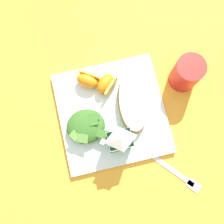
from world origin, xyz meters
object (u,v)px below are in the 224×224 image
at_px(orange_wedge_front, 106,84).
at_px(green_salad_pile, 86,126).
at_px(drinking_red_cup, 186,73).
at_px(cheesy_pizza_bread, 133,101).
at_px(orange_wedge_middle, 87,80).
at_px(white_plate, 112,113).
at_px(milk_carton, 120,140).
at_px(metal_fork, 175,172).

bearing_deg(orange_wedge_front, green_salad_pile, 52.27).
bearing_deg(green_salad_pile, drinking_red_cup, -165.48).
distance_m(cheesy_pizza_bread, green_salad_pile, 0.14).
relative_size(green_salad_pile, orange_wedge_middle, 1.53).
distance_m(white_plate, green_salad_pile, 0.08).
height_order(white_plate, cheesy_pizza_bread, cheesy_pizza_bread).
xyz_separation_m(white_plate, milk_carton, (-0.00, 0.08, 0.07)).
distance_m(orange_wedge_front, drinking_red_cup, 0.21).
distance_m(orange_wedge_middle, metal_fork, 0.33).
distance_m(milk_carton, orange_wedge_middle, 0.19).
xyz_separation_m(cheesy_pizza_bread, milk_carton, (0.06, 0.09, 0.04)).
bearing_deg(cheesy_pizza_bread, orange_wedge_front, -47.25).
xyz_separation_m(milk_carton, orange_wedge_middle, (0.05, -0.18, -0.04)).
height_order(green_salad_pile, metal_fork, green_salad_pile).
distance_m(cheesy_pizza_bread, orange_wedge_front, 0.09).
xyz_separation_m(cheesy_pizza_bread, green_salad_pile, (0.14, 0.04, 0.00)).
bearing_deg(orange_wedge_middle, white_plate, 114.50).
distance_m(orange_wedge_middle, drinking_red_cup, 0.26).
xyz_separation_m(white_plate, metal_fork, (-0.12, 0.19, -0.01)).
relative_size(milk_carton, orange_wedge_middle, 1.57).
bearing_deg(green_salad_pile, white_plate, -162.59).
distance_m(milk_carton, drinking_red_cup, 0.25).
bearing_deg(orange_wedge_middle, orange_wedge_front, 155.80).
xyz_separation_m(green_salad_pile, orange_wedge_middle, (-0.03, -0.12, -0.00)).
xyz_separation_m(white_plate, orange_wedge_front, (-0.00, -0.08, 0.03)).
height_order(white_plate, milk_carton, milk_carton).
height_order(white_plate, orange_wedge_middle, orange_wedge_middle).
bearing_deg(white_plate, metal_fork, 123.41).
xyz_separation_m(white_plate, orange_wedge_middle, (0.04, -0.10, 0.03)).
xyz_separation_m(milk_carton, metal_fork, (-0.12, 0.11, -0.07)).
xyz_separation_m(white_plate, drinking_red_cup, (-0.21, -0.05, 0.04)).
relative_size(white_plate, metal_fork, 1.82).
bearing_deg(milk_carton, drinking_red_cup, -147.86).
relative_size(green_salad_pile, orange_wedge_front, 1.58).
relative_size(white_plate, drinking_red_cup, 2.69).
relative_size(cheesy_pizza_bread, green_salad_pile, 1.69).
bearing_deg(drinking_red_cup, milk_carton, 32.14).
distance_m(green_salad_pile, drinking_red_cup, 0.30).
height_order(white_plate, green_salad_pile, green_salad_pile).
height_order(milk_carton, metal_fork, milk_carton).
height_order(green_salad_pile, orange_wedge_middle, green_salad_pile).
height_order(white_plate, orange_wedge_front, orange_wedge_front).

